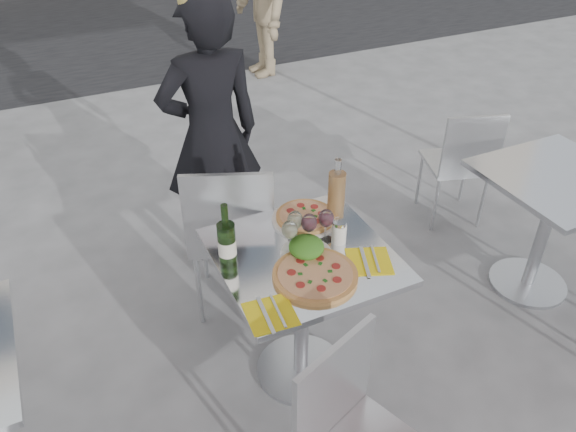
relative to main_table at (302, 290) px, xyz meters
name	(u,v)px	position (x,y,z in m)	size (l,w,h in m)	color
ground	(301,370)	(0.00, 0.00, -0.54)	(80.00, 80.00, 0.00)	#5F5F61
street_asphalt	(89,24)	(0.00, 6.50, -0.54)	(24.00, 5.00, 0.00)	black
main_table	(302,290)	(0.00, 0.00, 0.00)	(0.72, 0.72, 0.75)	#B7BABF
side_table_right	(551,209)	(1.50, 0.00, 0.00)	(0.72, 0.72, 0.75)	#B7BABF
chair_far	(231,229)	(-0.13, 0.54, 0.02)	(0.57, 0.57, 0.95)	silver
chair_near	(355,432)	(-0.14, -0.70, -0.03)	(0.51, 0.52, 0.87)	silver
side_chair_rfar	(462,159)	(1.50, 0.71, -0.05)	(0.48, 0.49, 0.83)	silver
woman_diner	(212,136)	(-0.03, 1.10, 0.27)	(0.59, 0.39, 1.61)	black
pizza_near	(315,275)	(-0.02, -0.15, 0.22)	(0.35, 0.35, 0.02)	#BB8A49
pizza_far	(305,217)	(0.12, 0.22, 0.23)	(0.31, 0.31, 0.03)	white
salad_plate	(306,248)	(0.01, -0.01, 0.25)	(0.22, 0.22, 0.09)	white
wine_bottle	(227,242)	(-0.31, 0.07, 0.32)	(0.07, 0.08, 0.29)	#284A1C
carafe	(336,193)	(0.27, 0.20, 0.33)	(0.08, 0.08, 0.29)	tan
sugar_shaker	(339,232)	(0.18, 0.01, 0.26)	(0.06, 0.06, 0.11)	white
wineglass_white_a	(290,231)	(-0.04, 0.04, 0.32)	(0.07, 0.07, 0.16)	white
wineglass_white_b	(295,221)	(0.01, 0.09, 0.32)	(0.07, 0.07, 0.16)	white
wineglass_red_a	(309,224)	(0.05, 0.05, 0.32)	(0.07, 0.07, 0.16)	white
wineglass_red_b	(326,219)	(0.13, 0.05, 0.32)	(0.07, 0.07, 0.16)	white
napkin_left	(271,314)	(-0.27, -0.27, 0.21)	(0.20, 0.20, 0.01)	yellow
napkin_right	(369,261)	(0.23, -0.16, 0.21)	(0.23, 0.23, 0.01)	yellow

